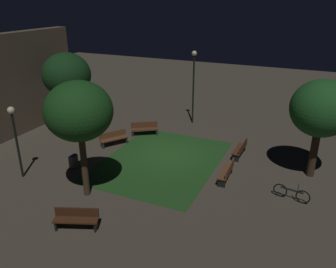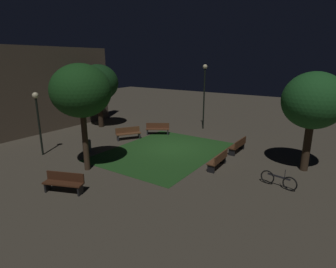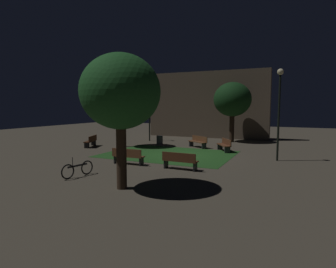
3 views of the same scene
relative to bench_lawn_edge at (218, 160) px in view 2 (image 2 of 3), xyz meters
The scene contains 15 objects.
ground_plane 4.20m from the bench_lawn_edge, 68.57° to the left, with size 60.00×60.00×0.00m, color #4C4438.
grass_lawn 4.06m from the bench_lawn_edge, 81.28° to the left, with size 8.28×6.24×0.01m, color #23511E.
bench_lawn_edge is the anchor object (origin of this frame).
bench_front_left 3.05m from the bench_lawn_edge, ahead, with size 1.81×0.53×0.88m.
bench_near_trees 7.79m from the bench_lawn_edge, 144.39° to the left, with size 1.10×1.85×0.88m.
bench_back_row 7.66m from the bench_lawn_edge, 61.04° to the left, with size 1.37×1.78×0.88m.
bench_front_right 7.83m from the bench_lawn_edge, 79.60° to the left, with size 1.77×1.39×0.88m.
tree_near_wall 7.92m from the bench_lawn_edge, 125.30° to the left, with size 2.99×2.99×5.51m.
tree_lawn_side 13.04m from the bench_lawn_edge, 76.23° to the left, with size 3.29×3.29×5.30m.
tree_right_canopy 5.52m from the bench_lawn_edge, 59.94° to the right, with size 3.01×3.01×5.13m.
lamp_post_plaza_east 10.87m from the bench_lawn_edge, 112.22° to the left, with size 0.36×0.36×3.84m.
lamp_post_path_center 9.15m from the bench_lawn_edge, 32.02° to the left, with size 0.36×0.36×5.29m.
trash_bin 8.34m from the bench_lawn_edge, 104.53° to the left, with size 0.53×0.53×0.72m, color #4C4C4C.
bicycle 3.27m from the bench_lawn_edge, 100.26° to the right, with size 0.36×1.68×0.93m.
building_wall_backdrop 15.08m from the bench_lawn_edge, 90.76° to the left, with size 12.36×0.80×6.65m, color brown.
Camera 2 is at (-14.42, -9.22, 5.69)m, focal length 29.05 mm.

